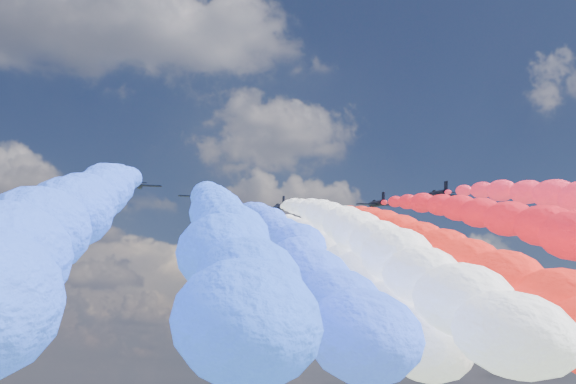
{
  "coord_description": "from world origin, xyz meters",
  "views": [
    {
      "loc": [
        -22.59,
        -138.18,
        62.4
      ],
      "look_at": [
        0.0,
        4.0,
        99.97
      ],
      "focal_mm": 44.01,
      "sensor_mm": 36.0,
      "label": 1
    }
  ],
  "objects": [
    {
      "name": "trail_2",
      "position": [
        -9.41,
        -40.22,
        81.06
      ],
      "size": [
        7.24,
        106.04,
        39.18
      ],
      "primitive_type": null,
      "color": "#315AFF"
    },
    {
      "name": "trail_4",
      "position": [
        -1.42,
        -30.87,
        81.06
      ],
      "size": [
        7.24,
        106.04,
        39.18
      ],
      "primitive_type": null,
      "color": "white"
    },
    {
      "name": "trail_3",
      "position": [
        -0.97,
        -44.68,
        81.06
      ],
      "size": [
        7.24,
        106.04,
        39.18
      ],
      "primitive_type": null,
      "color": "white"
    },
    {
      "name": "trail_5",
      "position": [
        8.41,
        -40.89,
        81.06
      ],
      "size": [
        7.24,
        106.04,
        39.18
      ],
      "primitive_type": null,
      "color": "red"
    },
    {
      "name": "jet_2",
      "position": [
        -9.41,
        14.17,
        97.97
      ],
      "size": [
        9.69,
        12.81,
        4.82
      ],
      "primitive_type": null,
      "rotation": [
        0.19,
        0.0,
        -0.06
      ],
      "color": "black"
    },
    {
      "name": "jet_7",
      "position": [
        29.01,
        -6.98,
        97.97
      ],
      "size": [
        8.99,
        12.31,
        4.82
      ],
      "primitive_type": null,
      "rotation": [
        0.19,
        0.0,
        -0.0
      ],
      "color": "black"
    },
    {
      "name": "jet_4",
      "position": [
        -1.42,
        23.52,
        97.97
      ],
      "size": [
        9.0,
        12.31,
        4.82
      ],
      "primitive_type": null,
      "rotation": [
        0.19,
        0.0,
        0.01
      ],
      "color": "black"
    },
    {
      "name": "jet_5",
      "position": [
        8.41,
        13.49,
        97.97
      ],
      "size": [
        8.97,
        12.29,
        4.82
      ],
      "primitive_type": null,
      "rotation": [
        0.19,
        0.0,
        0.0
      ],
      "color": "black"
    },
    {
      "name": "trail_0",
      "position": [
        -30.5,
        -59.31,
        81.06
      ],
      "size": [
        7.24,
        106.04,
        39.18
      ],
      "primitive_type": null,
      "color": "#2B58FC"
    },
    {
      "name": "trail_6",
      "position": [
        19.16,
        -51.28,
        81.06
      ],
      "size": [
        7.24,
        106.04,
        39.18
      ],
      "primitive_type": null,
      "color": "red"
    },
    {
      "name": "jet_3",
      "position": [
        -0.97,
        9.7,
        97.97
      ],
      "size": [
        9.59,
        12.73,
        4.82
      ],
      "primitive_type": null,
      "rotation": [
        0.19,
        0.0,
        0.05
      ],
      "color": "black"
    },
    {
      "name": "jet_0",
      "position": [
        -30.5,
        -4.92,
        97.97
      ],
      "size": [
        9.1,
        12.38,
        4.82
      ],
      "primitive_type": null,
      "rotation": [
        0.19,
        0.0,
        -0.01
      ],
      "color": "black"
    },
    {
      "name": "jet_6",
      "position": [
        19.16,
        3.11,
        97.97
      ],
      "size": [
        9.21,
        12.46,
        4.82
      ],
      "primitive_type": null,
      "rotation": [
        0.19,
        0.0,
        0.02
      ],
      "color": "black"
    },
    {
      "name": "jet_1",
      "position": [
        -18.39,
        2.15,
        97.97
      ],
      "size": [
        9.66,
        12.78,
        4.82
      ],
      "primitive_type": null,
      "rotation": [
        0.19,
        0.0,
        0.06
      ],
      "color": "black"
    },
    {
      "name": "trail_1",
      "position": [
        -18.39,
        -52.24,
        81.06
      ],
      "size": [
        7.24,
        106.04,
        39.18
      ],
      "primitive_type": null,
      "color": "#2859FF"
    }
  ]
}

